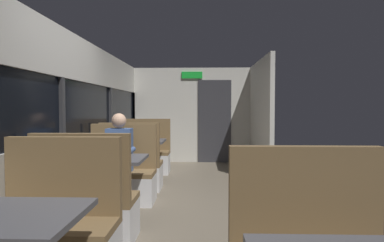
% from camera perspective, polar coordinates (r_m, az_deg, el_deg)
% --- Properties ---
extents(ground_plane, '(3.30, 9.20, 0.02)m').
position_cam_1_polar(ground_plane, '(4.14, -1.86, -16.69)').
color(ground_plane, '#665B4C').
extents(carriage_window_panel_left, '(0.09, 8.48, 2.30)m').
position_cam_1_polar(carriage_window_panel_left, '(4.27, -21.73, -0.94)').
color(carriage_window_panel_left, beige).
rests_on(carriage_window_panel_left, ground_plane).
extents(carriage_end_bulkhead, '(2.90, 0.11, 2.30)m').
position_cam_1_polar(carriage_end_bulkhead, '(8.11, 0.42, 0.94)').
color(carriage_end_bulkhead, beige).
rests_on(carriage_end_bulkhead, ground_plane).
extents(carriage_aisle_panel_right, '(0.08, 2.40, 2.30)m').
position_cam_1_polar(carriage_aisle_panel_right, '(7.01, 11.63, 0.76)').
color(carriage_aisle_panel_right, beige).
rests_on(carriage_aisle_panel_right, ground_plane).
extents(dining_table_near_window, '(0.90, 0.70, 0.74)m').
position_cam_1_polar(dining_table_near_window, '(2.26, -30.07, -16.10)').
color(dining_table_near_window, '#9E9EA3').
rests_on(dining_table_near_window, ground_plane).
extents(bench_near_window_facing_entry, '(0.95, 0.50, 1.10)m').
position_cam_1_polar(bench_near_window_facing_entry, '(2.94, -22.37, -17.97)').
color(bench_near_window_facing_entry, silver).
rests_on(bench_near_window_facing_entry, ground_plane).
extents(dining_table_mid_window, '(0.90, 0.70, 0.74)m').
position_cam_1_polar(dining_table_mid_window, '(4.14, -14.42, -7.47)').
color(dining_table_mid_window, '#9E9EA3').
rests_on(dining_table_mid_window, ground_plane).
extents(bench_mid_window_facing_end, '(0.95, 0.50, 1.10)m').
position_cam_1_polar(bench_mid_window_facing_end, '(3.56, -17.60, -14.28)').
color(bench_mid_window_facing_end, silver).
rests_on(bench_mid_window_facing_end, ground_plane).
extents(bench_mid_window_facing_entry, '(0.95, 0.50, 1.10)m').
position_cam_1_polar(bench_mid_window_facing_entry, '(4.86, -12.05, -9.71)').
color(bench_mid_window_facing_entry, silver).
rests_on(bench_mid_window_facing_entry, ground_plane).
extents(dining_table_far_window, '(0.90, 0.70, 0.74)m').
position_cam_1_polar(dining_table_far_window, '(6.17, -8.96, -4.19)').
color(dining_table_far_window, '#9E9EA3').
rests_on(dining_table_far_window, ground_plane).
extents(bench_far_window_facing_end, '(0.95, 0.50, 1.10)m').
position_cam_1_polar(bench_far_window_facing_end, '(5.54, -10.30, -8.21)').
color(bench_far_window_facing_end, silver).
rests_on(bench_far_window_facing_end, ground_plane).
extents(bench_far_window_facing_entry, '(0.95, 0.50, 1.10)m').
position_cam_1_polar(bench_far_window_facing_entry, '(6.89, -7.86, -6.10)').
color(bench_far_window_facing_entry, silver).
rests_on(bench_far_window_facing_entry, ground_plane).
extents(seated_passenger, '(0.47, 0.55, 1.26)m').
position_cam_1_polar(seated_passenger, '(4.76, -12.29, -7.43)').
color(seated_passenger, '#26262D').
rests_on(seated_passenger, ground_plane).
extents(coffee_cup_primary, '(0.07, 0.07, 0.09)m').
position_cam_1_polar(coffee_cup_primary, '(6.26, -9.36, -2.75)').
color(coffee_cup_primary, '#B23333').
rests_on(coffee_cup_primary, dining_table_far_window).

